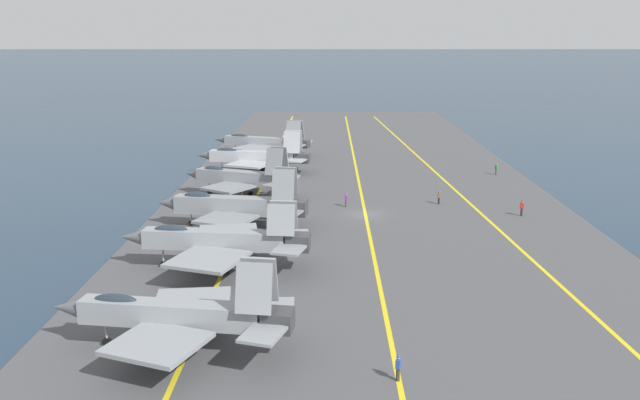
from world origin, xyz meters
name	(u,v)px	position (x,y,z in m)	size (l,w,h in m)	color
ground_plane	(365,218)	(0.00, 0.00, 0.00)	(2000.00, 2000.00, 0.00)	#23384C
carrier_deck	(365,216)	(0.00, 0.00, 0.20)	(214.14, 48.89, 0.40)	#4C4C4F
deck_stripe_foul_line	(482,215)	(0.00, -13.45, 0.40)	(192.73, 0.36, 0.01)	yellow
deck_stripe_centerline	(365,214)	(0.00, 0.00, 0.40)	(192.73, 0.36, 0.01)	yellow
deck_stripe_edge_line	(249,214)	(0.00, 13.45, 0.40)	(192.73, 0.36, 0.01)	yellow
parked_jet_nearest	(177,314)	(-34.84, 14.00, 2.98)	(12.47, 16.26, 6.53)	gray
parked_jet_second	(219,240)	(-19.00, 13.83, 3.09)	(14.21, 16.96, 6.25)	gray
parked_jet_third	(234,205)	(-5.78, 14.28, 2.88)	(12.58, 16.46, 6.70)	gray
parked_jet_fourth	(241,178)	(8.30, 15.39, 2.94)	(12.38, 15.31, 6.72)	gray
parked_jet_fifth	(255,157)	(24.45, 15.28, 2.78)	(12.61, 17.47, 6.40)	#A8AAAF
parked_jet_sixth	(263,142)	(38.26, 15.35, 2.85)	(14.07, 17.35, 6.33)	gray
crew_blue_vest	(398,367)	(-38.59, 0.07, 1.33)	(0.45, 0.38, 1.70)	#383328
crew_red_vest	(522,207)	(-0.49, -17.77, 1.40)	(0.29, 0.40, 1.81)	#232328
crew_brown_vest	(439,197)	(4.98, -9.22, 1.30)	(0.39, 0.27, 1.64)	#232328
crew_green_vest	(496,168)	(23.02, -20.51, 1.35)	(0.46, 0.41, 1.73)	#4C473D
crew_purple_vest	(346,199)	(3.44, 2.14, 1.33)	(0.31, 0.41, 1.70)	#4C473D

